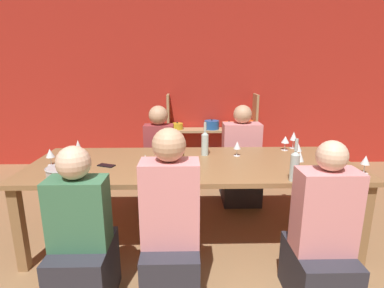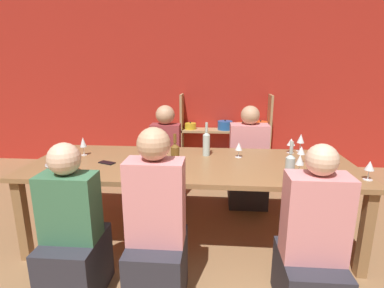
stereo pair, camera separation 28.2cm
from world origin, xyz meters
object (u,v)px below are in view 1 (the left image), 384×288
wine_glass_white_c (237,146)px  wine_glass_empty_a (50,154)px  wine_glass_empty_b (300,157)px  wine_glass_red_c (298,148)px  shelf_unit (214,141)px  person_near_c (321,246)px  mixing_bowl (61,172)px  wine_glass_white_b (365,161)px  dining_table (192,169)px  wine_bottle_green (180,158)px  person_far_b (240,167)px  wine_glass_red_a (78,146)px  person_far_a (160,166)px  person_near_a (82,249)px  wine_bottle_amber (205,143)px  cell_phone (106,165)px  wine_glass_white_a (285,140)px  person_near_b (171,243)px  wine_glass_red_d (294,137)px  wine_glass_red_b (145,161)px  wine_bottle_dark (295,165)px

wine_glass_white_c → wine_glass_empty_a: bearing=-171.6°
wine_glass_empty_b → wine_glass_red_c: bearing=73.0°
shelf_unit → wine_glass_white_c: shelf_unit is taller
person_near_c → mixing_bowl: bearing=166.6°
wine_glass_white_b → dining_table: bearing=166.8°
wine_bottle_green → person_far_b: (0.73, 1.16, -0.47)m
wine_glass_red_a → person_far_a: (0.71, 0.70, -0.44)m
wine_bottle_green → person_near_a: 0.98m
wine_bottle_amber → wine_glass_white_b: size_ratio=2.17×
mixing_bowl → person_near_a: bearing=-58.1°
dining_table → wine_glass_empty_b: size_ratio=18.81×
dining_table → cell_phone: size_ratio=17.87×
person_near_a → person_far_a: bearing=77.0°
wine_glass_white_a → person_near_a: bearing=-145.0°
wine_glass_white_a → wine_glass_empty_b: 0.61m
wine_glass_white_b → cell_phone: bearing=173.6°
person_near_b → wine_glass_red_d: bearing=46.3°
wine_glass_empty_a → person_near_c: 2.32m
wine_glass_white_b → wine_glass_red_d: wine_glass_red_d is taller
person_far_b → wine_glass_red_d: bearing=140.9°
wine_glass_empty_b → wine_glass_red_d: wine_glass_red_d is taller
wine_glass_white_a → wine_glass_empty_b: size_ratio=0.97×
mixing_bowl → person_near_b: size_ratio=0.19×
wine_glass_white_a → wine_glass_white_b: bearing=-60.1°
wine_bottle_amber → wine_glass_red_b: bearing=-131.0°
wine_glass_red_a → wine_glass_empty_b: size_ratio=1.17×
wine_bottle_dark → cell_phone: (-1.54, 0.39, -0.12)m
cell_phone → person_far_b: 1.72m
wine_glass_white_c → wine_glass_red_c: 0.57m
wine_glass_empty_a → cell_phone: (0.50, -0.04, -0.10)m
person_near_b → wine_glass_empty_b: bearing=30.7°
cell_phone → person_near_a: bearing=-90.0°
wine_glass_red_b → person_near_a: 0.77m
mixing_bowl → wine_glass_red_b: (0.66, 0.04, 0.08)m
wine_glass_red_a → shelf_unit: bearing=53.5°
wine_glass_empty_a → person_far_a: (0.89, 0.90, -0.42)m
wine_bottle_dark → wine_glass_red_c: bearing=67.1°
wine_glass_empty_b → wine_bottle_dark: bearing=-118.0°
mixing_bowl → person_far_a: bearing=61.9°
shelf_unit → wine_glass_white_c: (0.03, -1.99, 0.44)m
wine_bottle_amber → person_near_c: bearing=-55.9°
wine_glass_red_a → wine_bottle_dark: bearing=-18.7°
wine_bottle_amber → wine_glass_red_c: (0.87, -0.18, -0.01)m
wine_bottle_dark → wine_glass_white_a: bearing=76.1°
wine_bottle_green → wine_glass_white_b: size_ratio=2.14×
person_near_a → person_far_a: 1.72m
wine_bottle_dark → cell_phone: wine_bottle_dark is taller
wine_glass_empty_a → wine_glass_white_b: size_ratio=0.98×
person_near_a → person_near_b: size_ratio=0.91×
wine_bottle_dark → wine_glass_red_b: (-1.16, 0.13, -0.00)m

